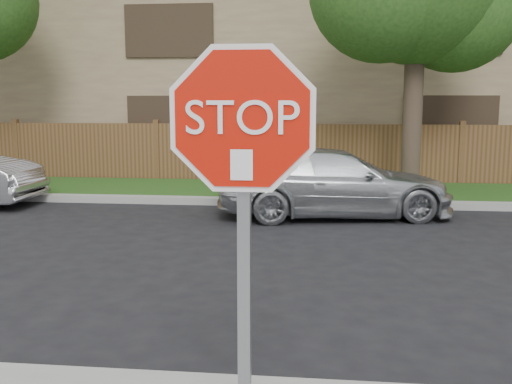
# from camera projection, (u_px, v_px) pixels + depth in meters

# --- Properties ---
(far_curb) EXTENTS (70.00, 0.30, 0.15)m
(far_curb) POSITION_uv_depth(u_px,v_px,m) (299.00, 203.00, 12.70)
(far_curb) COLOR gray
(far_curb) RESTS_ON ground
(grass_strip) EXTENTS (70.00, 3.00, 0.12)m
(grass_strip) POSITION_uv_depth(u_px,v_px,m) (302.00, 191.00, 14.32)
(grass_strip) COLOR #1E4714
(grass_strip) RESTS_ON ground
(fence) EXTENTS (70.00, 0.12, 1.60)m
(fence) POSITION_uv_depth(u_px,v_px,m) (305.00, 155.00, 15.78)
(fence) COLOR #4D351B
(fence) RESTS_ON ground
(apartment_building) EXTENTS (35.20, 9.20, 7.20)m
(apartment_building) POSITION_uv_depth(u_px,v_px,m) (311.00, 62.00, 20.86)
(apartment_building) COLOR #866E53
(apartment_building) RESTS_ON ground
(stop_sign) EXTENTS (1.01, 0.13, 2.55)m
(stop_sign) POSITION_uv_depth(u_px,v_px,m) (243.00, 184.00, 2.96)
(stop_sign) COLOR gray
(stop_sign) RESTS_ON sidewalk_near
(sedan_right) EXTENTS (4.75, 2.55, 1.31)m
(sedan_right) POSITION_uv_depth(u_px,v_px,m) (334.00, 183.00, 11.51)
(sedan_right) COLOR #B2B6BA
(sedan_right) RESTS_ON ground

